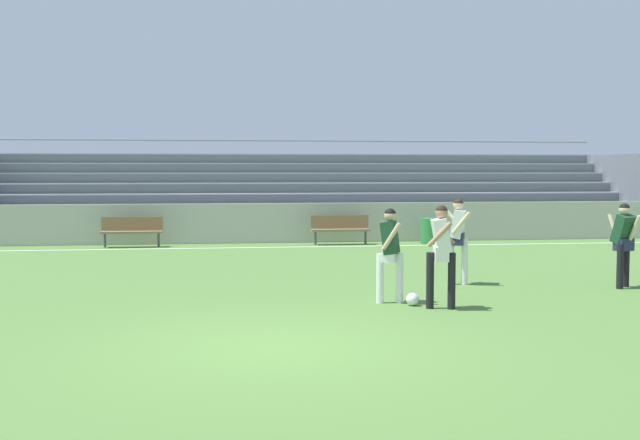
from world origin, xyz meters
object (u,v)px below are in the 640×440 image
object	(u,v)px
bleacher_stand	(312,192)
bench_near_bin	(340,227)
soccer_ball	(413,299)
trash_bin	(430,231)
player_white_trailing_run	(441,247)
player_dark_pressing_high	(390,247)
player_dark_dropping_back	(624,238)
bench_far_left	(132,229)
player_white_wide_left	(458,233)

from	to	relation	value
bleacher_stand	bench_near_bin	xyz separation A→B (m)	(0.40, -3.99, -0.97)
bench_near_bin	soccer_ball	bearing A→B (deg)	-92.56
trash_bin	soccer_ball	size ratio (longest dim) A/B	3.61
player_white_trailing_run	bench_near_bin	bearing A→B (deg)	89.51
player_white_trailing_run	player_dark_pressing_high	bearing A→B (deg)	135.81
trash_bin	player_dark_pressing_high	distance (m)	10.95
bleacher_stand	player_dark_dropping_back	world-z (taller)	bleacher_stand
bleacher_stand	player_dark_pressing_high	distance (m)	14.51
bench_near_bin	trash_bin	size ratio (longest dim) A/B	2.27
trash_bin	player_dark_dropping_back	size ratio (longest dim) A/B	0.48
player_dark_pressing_high	bench_near_bin	bearing A→B (deg)	85.63
bench_far_left	player_white_wide_left	distance (m)	11.28
player_dark_pressing_high	soccer_ball	size ratio (longest dim) A/B	7.47
player_white_trailing_run	player_white_wide_left	size ratio (longest dim) A/B	1.00
bench_far_left	player_dark_pressing_high	distance (m)	11.86
trash_bin	player_white_trailing_run	distance (m)	11.41
trash_bin	bench_near_bin	bearing A→B (deg)	176.39
player_dark_pressing_high	player_white_wide_left	bearing A→B (deg)	46.56
player_dark_dropping_back	soccer_ball	xyz separation A→B (m)	(-4.57, -1.40, -0.87)
bench_near_bin	player_white_trailing_run	distance (m)	11.21
bench_far_left	bleacher_stand	bearing A→B (deg)	34.14
trash_bin	player_dark_pressing_high	size ratio (longest dim) A/B	0.48
bench_near_bin	player_white_wide_left	distance (m)	8.65
trash_bin	player_white_trailing_run	xyz separation A→B (m)	(-2.89, -11.02, 0.64)
bleacher_stand	player_white_trailing_run	world-z (taller)	bleacher_stand
player_dark_pressing_high	player_white_trailing_run	distance (m)	0.99
bench_far_left	trash_bin	world-z (taller)	bench_far_left
bleacher_stand	bench_near_bin	bearing A→B (deg)	-84.32
player_dark_dropping_back	trash_bin	bearing A→B (deg)	97.94
player_white_trailing_run	player_white_wide_left	world-z (taller)	same
bench_near_bin	player_white_trailing_run	bearing A→B (deg)	-90.49
player_white_trailing_run	bleacher_stand	bearing A→B (deg)	91.14
trash_bin	player_white_wide_left	distance (m)	8.61
player_white_wide_left	bench_far_left	bearing A→B (deg)	130.44
player_dark_dropping_back	player_dark_pressing_high	bearing A→B (deg)	-167.77
bench_near_bin	player_dark_pressing_high	bearing A→B (deg)	-94.37
bench_near_bin	player_dark_dropping_back	size ratio (longest dim) A/B	1.09
bleacher_stand	player_dark_pressing_high	xyz separation A→B (m)	(-0.41, -14.50, -0.54)
trash_bin	player_dark_pressing_high	bearing A→B (deg)	-109.19
player_white_trailing_run	soccer_ball	distance (m)	1.06
player_dark_pressing_high	player_white_wide_left	xyz separation A→B (m)	(1.83, 1.93, 0.06)
bench_far_left	player_white_wide_left	size ratio (longest dim) A/B	1.04
bleacher_stand	bench_near_bin	world-z (taller)	bleacher_stand
bench_near_bin	trash_bin	bearing A→B (deg)	-3.61
bench_near_bin	player_dark_dropping_back	distance (m)	10.30
bleacher_stand	soccer_ball	size ratio (longest dim) A/B	105.55
bench_far_left	soccer_ball	xyz separation A→B (m)	(5.80, -10.85, -0.44)
bench_far_left	player_dark_pressing_high	world-z (taller)	player_dark_pressing_high
bleacher_stand	player_white_wide_left	size ratio (longest dim) A/B	13.46
trash_bin	soccer_ball	distance (m)	11.17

